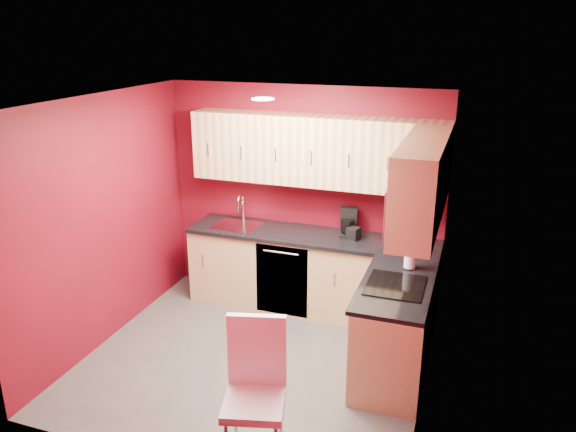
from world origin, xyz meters
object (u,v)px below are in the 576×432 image
Objects in this scene: sink at (237,222)px; napkin_holder at (353,233)px; microwave at (414,207)px; coffee_maker at (348,222)px; paper_towel at (410,256)px; dining_chair at (254,395)px.

sink is 3.93× the size of napkin_holder.
coffee_maker is (-0.81, 1.10, -0.60)m from microwave.
paper_towel is at bearing -15.50° from sink.
dining_chair is at bearing -122.66° from microwave.
napkin_holder is (-0.73, 1.00, -0.68)m from microwave.
sink is 1.30m from coffee_maker.
microwave is 1.42m from napkin_holder.
paper_towel is at bearing -52.63° from coffee_maker.
coffee_maker reaches higher than napkin_holder.
sink is 2.07× the size of paper_towel.
microwave reaches higher than paper_towel.
sink is 2.71m from dining_chair.
microwave is at bearing -65.16° from coffee_maker.
napkin_holder is at bearing -60.92° from coffee_maker.
paper_towel is 0.23× the size of dining_chair.
napkin_holder is at bearing 139.99° from paper_towel.
paper_towel reaches higher than dining_chair.
dining_chair is at bearing -94.04° from napkin_holder.
napkin_holder is at bearing 125.90° from microwave.
sink is at bearing 101.69° from dining_chair.
microwave is 0.69× the size of dining_chair.
napkin_holder is at bearing 0.07° from sink.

